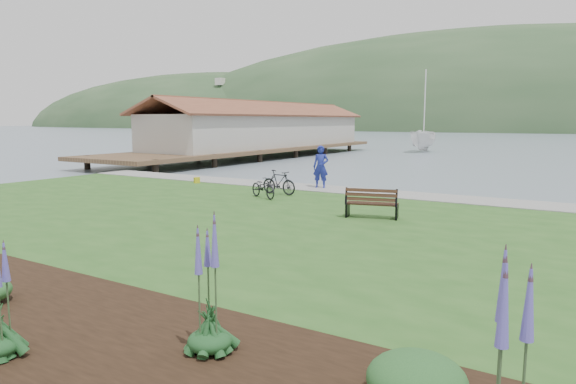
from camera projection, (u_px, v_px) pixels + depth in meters
name	position (u px, v px, depth m)	size (l,w,h in m)	color
ground	(288.00, 229.00, 16.84)	(600.00, 600.00, 0.00)	slate
lawn	(252.00, 235.00, 15.13)	(34.00, 20.00, 0.40)	#27521D
shoreline_path	(370.00, 192.00, 22.59)	(34.00, 2.20, 0.03)	gray
garden_bed	(95.00, 353.00, 6.97)	(24.00, 4.40, 0.04)	black
pier_pavilion	(263.00, 130.00, 50.08)	(8.00, 36.00, 5.40)	#4C3826
park_bench	(372.00, 203.00, 16.61)	(1.77, 1.07, 1.03)	#311C13
person	(321.00, 163.00, 23.85)	(0.85, 0.59, 2.35)	navy
bicycle_a	(263.00, 187.00, 20.95)	(1.72, 0.60, 0.90)	black
bicycle_b	(279.00, 182.00, 21.93)	(1.73, 0.50, 1.05)	black
sailboat	(423.00, 152.00, 57.81)	(11.01, 11.21, 29.03)	silver
pannier	(197.00, 180.00, 25.95)	(0.18, 0.28, 0.30)	gold
echium_1	(209.00, 296.00, 6.88)	(0.62, 0.62, 2.08)	#153C1C
shrub_2	(417.00, 380.00, 5.67)	(1.11, 1.11, 0.56)	#1E4C21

